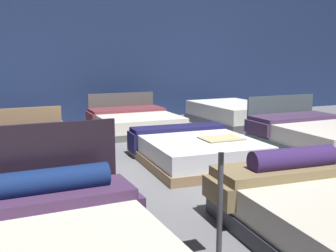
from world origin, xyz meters
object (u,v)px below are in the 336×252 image
at_px(bed_1, 333,214).
at_px(bed_8, 234,114).
at_px(bed_3, 23,163).
at_px(bed_5, 317,135).
at_px(bed_4, 196,150).
at_px(bed_7, 134,121).
at_px(price_sign, 219,223).
at_px(bed_6, 15,129).

relative_size(bed_1, bed_8, 0.96).
relative_size(bed_3, bed_5, 1.00).
bearing_deg(bed_4, bed_7, 92.93).
distance_m(bed_7, price_sign, 5.75).
bearing_deg(bed_7, bed_6, -178.61).
xyz_separation_m(bed_7, price_sign, (-1.17, -5.63, 0.19)).
bearing_deg(price_sign, bed_3, 112.90).
height_order(bed_3, bed_7, bed_3).
distance_m(bed_7, bed_8, 2.35).
xyz_separation_m(bed_1, bed_3, (-2.35, 2.71, 0.02)).
distance_m(bed_1, bed_3, 3.59).
relative_size(bed_3, bed_6, 1.09).
height_order(bed_3, price_sign, price_sign).
distance_m(bed_3, bed_7, 3.68).
distance_m(bed_5, bed_7, 3.65).
xyz_separation_m(bed_3, price_sign, (1.19, -2.81, 0.14)).
bearing_deg(bed_3, bed_7, 46.82).
relative_size(bed_3, bed_7, 1.09).
bearing_deg(bed_6, bed_4, -48.73).
distance_m(bed_4, bed_8, 3.53).
distance_m(bed_3, bed_6, 2.73).
height_order(bed_1, price_sign, price_sign).
bearing_deg(bed_1, bed_7, 92.94).
relative_size(bed_6, bed_7, 0.99).
bearing_deg(bed_5, bed_7, 129.52).
bearing_deg(bed_8, price_sign, -125.46).
xyz_separation_m(bed_6, bed_7, (2.35, 0.09, -0.02)).
distance_m(bed_6, bed_7, 2.35).
bearing_deg(bed_1, bed_8, 69.39).
xyz_separation_m(bed_1, bed_4, (0.05, 2.71, -0.03)).
bearing_deg(bed_6, bed_1, -66.61).
bearing_deg(bed_3, bed_6, 86.45).
bearing_deg(bed_7, bed_1, -90.81).
bearing_deg(bed_1, bed_5, 52.25).
xyz_separation_m(bed_4, price_sign, (-1.22, -2.80, 0.19)).
xyz_separation_m(bed_8, price_sign, (-3.52, -5.48, 0.15)).
relative_size(bed_3, bed_4, 1.09).
bearing_deg(price_sign, bed_7, 78.21).
xyz_separation_m(bed_3, bed_6, (0.02, 2.73, -0.03)).
bearing_deg(bed_5, bed_8, 89.50).
distance_m(bed_8, price_sign, 6.51).
height_order(bed_7, bed_8, bed_7).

